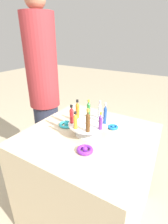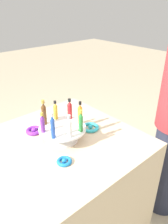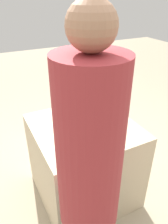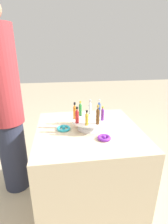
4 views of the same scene
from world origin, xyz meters
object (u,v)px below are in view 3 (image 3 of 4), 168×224
(bottle_brown, at_px, (91,104))
(bottle_red, at_px, (96,115))
(bottle_green, at_px, (76,117))
(ribbon_bow_blue, at_px, (61,123))
(bottle_orange, at_px, (87,117))
(display_stand, at_px, (84,120))
(ribbon_bow_purple, at_px, (98,115))
(bottle_clear, at_px, (70,112))
(bottle_purple, at_px, (82,105))
(bottle_gold, at_px, (97,110))
(ribbon_bow_teal, at_px, (94,138))
(person_figure, at_px, (89,193))
(bottle_blue, at_px, (73,106))

(bottle_brown, bearing_deg, bottle_red, 164.07)
(bottle_green, xyz_separation_m, ribbon_bow_blue, (0.17, 0.07, -0.13))
(bottle_red, bearing_deg, bottle_brown, -15.93)
(bottle_green, height_order, bottle_orange, bottle_orange)
(display_stand, height_order, bottle_orange, bottle_orange)
(bottle_red, height_order, ribbon_bow_blue, bottle_red)
(ribbon_bow_purple, bearing_deg, bottle_clear, 100.86)
(bottle_green, relative_size, bottle_orange, 0.92)
(display_stand, height_order, ribbon_bow_blue, display_stand)
(bottle_orange, bearing_deg, ribbon_bow_purple, -47.94)
(bottle_purple, height_order, ribbon_bow_blue, bottle_purple)
(bottle_gold, distance_m, ribbon_bow_purple, 0.18)
(bottle_clear, relative_size, ribbon_bow_teal, 1.19)
(bottle_brown, height_order, person_figure, person_figure)
(display_stand, height_order, bottle_green, bottle_green)
(bottle_green, bearing_deg, bottle_purple, -38.43)
(bottle_clear, xyz_separation_m, bottle_red, (-0.12, -0.16, -0.00))
(bottle_gold, bearing_deg, bottle_blue, 51.57)
(ribbon_bow_teal, bearing_deg, bottle_clear, 21.11)
(display_stand, xyz_separation_m, bottle_orange, (-0.10, 0.03, 0.09))
(bottle_purple, distance_m, person_figure, 0.89)
(bottle_purple, bearing_deg, bottle_orange, 164.07)
(bottle_purple, bearing_deg, bottle_blue, 96.57)
(bottle_red, relative_size, bottle_brown, 0.85)
(bottle_red, height_order, ribbon_bow_purple, bottle_red)
(bottle_clear, relative_size, bottle_brown, 0.87)
(bottle_clear, bearing_deg, bottle_green, -173.43)
(bottle_green, xyz_separation_m, person_figure, (-0.65, 0.23, -0.03))
(bottle_brown, bearing_deg, bottle_blue, 74.07)
(display_stand, xyz_separation_m, bottle_gold, (-0.03, -0.10, 0.08))
(bottle_brown, bearing_deg, bottle_gold, -173.43)
(ribbon_bow_purple, bearing_deg, bottle_blue, 87.36)
(bottle_green, bearing_deg, ribbon_bow_teal, -151.59)
(bottle_green, height_order, person_figure, person_figure)
(bottle_red, height_order, bottle_brown, bottle_brown)
(ribbon_bow_purple, bearing_deg, display_stand, 115.16)
(bottle_blue, distance_m, bottle_gold, 0.20)
(bottle_brown, relative_size, ribbon_bow_purple, 1.53)
(bottle_brown, relative_size, ribbon_bow_teal, 1.37)
(bottle_orange, relative_size, bottle_gold, 1.17)
(bottle_brown, xyz_separation_m, ribbon_bow_purple, (0.03, -0.08, -0.14))
(bottle_blue, xyz_separation_m, bottle_orange, (-0.20, -0.02, -0.00))
(display_stand, bearing_deg, bottle_clear, 74.07)
(person_figure, bearing_deg, ribbon_bow_purple, -7.76)
(bottle_gold, distance_m, bottle_purple, 0.15)
(bottle_blue, bearing_deg, bottle_brown, -105.93)
(bottle_clear, distance_m, bottle_brown, 0.20)
(bottle_green, height_order, bottle_red, bottle_red)
(bottle_brown, bearing_deg, person_figure, 150.80)
(bottle_blue, xyz_separation_m, ribbon_bow_teal, (-0.29, -0.04, -0.14))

